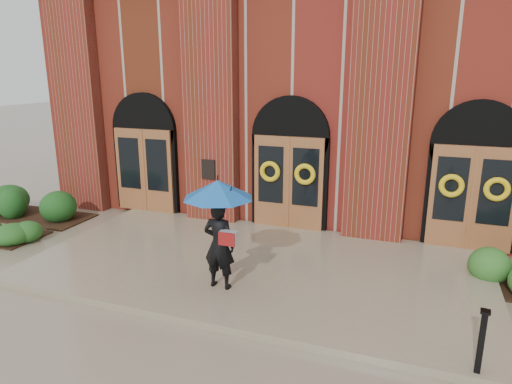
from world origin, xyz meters
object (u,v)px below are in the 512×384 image
at_px(metal_post, 481,340).
at_px(hedge_wall_left, 30,203).
at_px(hedge_wall_right, 510,272).
at_px(man_with_umbrella, 219,214).

distance_m(metal_post, hedge_wall_left, 12.59).
xyz_separation_m(hedge_wall_left, hedge_wall_right, (12.93, -0.33, -0.08)).
height_order(metal_post, hedge_wall_left, metal_post).
height_order(man_with_umbrella, hedge_wall_left, man_with_umbrella).
height_order(man_with_umbrella, metal_post, man_with_umbrella).
relative_size(metal_post, hedge_wall_left, 0.29).
bearing_deg(hedge_wall_left, hedge_wall_right, -1.46).
height_order(metal_post, hedge_wall_right, metal_post).
distance_m(man_with_umbrella, hedge_wall_right, 6.04).
bearing_deg(man_with_umbrella, hedge_wall_left, -17.46).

